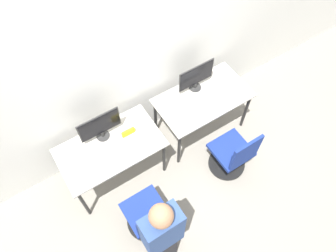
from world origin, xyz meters
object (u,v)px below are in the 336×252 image
office_chair_right (233,155)px  keyboard_right (207,100)px  person_left (162,236)px  keyboard_left (117,157)px  office_chair_left (148,216)px  monitor_right (196,77)px  monitor_left (100,126)px  mouse_right (225,92)px  mouse_left (136,145)px

office_chair_right → keyboard_right: bearing=88.0°
person_left → keyboard_left: bearing=87.9°
office_chair_left → person_left: 0.61m
office_chair_left → person_left: (-0.04, -0.37, 0.49)m
monitor_right → keyboard_right: (-0.00, -0.25, -0.20)m
keyboard_left → office_chair_left: 0.74m
monitor_left → monitor_right: 1.29m
keyboard_right → person_left: bearing=-140.5°
monitor_left → office_chair_right: 1.65m
monitor_left → keyboard_right: size_ratio=1.30×
mouse_right → office_chair_right: 0.79m
person_left → mouse_right: bearing=34.0°
person_left → keyboard_right: 1.73m
keyboard_right → monitor_right: bearing=90.0°
office_chair_left → person_left: person_left is taller
office_chair_left → mouse_right: size_ratio=9.58×
mouse_right → mouse_left: bearing=-177.2°
mouse_left → keyboard_right: mouse_left is taller
monitor_right → keyboard_right: 0.32m
mouse_left → keyboard_left: bearing=-176.5°
keyboard_left → mouse_left: mouse_left is taller
office_chair_left → monitor_left: bearing=90.0°
person_left → monitor_right: (1.33, 1.35, 0.09)m
mouse_left → person_left: 1.06m
office_chair_left → monitor_right: 1.72m
keyboard_left → mouse_right: mouse_right is taller
mouse_left → person_left: size_ratio=0.06×
person_left → keyboard_right: size_ratio=4.10×
keyboard_right → monitor_left: bearing=169.6°
office_chair_left → keyboard_right: 1.53m
office_chair_left → keyboard_right: size_ratio=2.30×
keyboard_left → monitor_right: bearing=14.9°
keyboard_left → monitor_right: size_ratio=0.77×
mouse_left → office_chair_left: bearing=-110.9°
monitor_right → monitor_left: bearing=-179.5°
person_left → office_chair_right: 1.47m
mouse_right → office_chair_right: (-0.29, -0.63, -0.39)m
monitor_right → person_left: bearing=-134.6°
mouse_left → keyboard_right: size_ratio=0.24×
monitor_left → keyboard_right: 1.33m
office_chair_right → keyboard_left: bearing=156.7°
keyboard_left → mouse_right: (1.57, 0.08, 0.01)m
office_chair_left → monitor_right: size_ratio=1.76×
mouse_left → office_chair_right: size_ratio=0.10×
keyboard_right → mouse_left: bearing=-175.6°
office_chair_right → person_left: bearing=-160.9°
person_left → office_chair_right: person_left is taller
person_left → office_chair_right: size_ratio=1.78×
keyboard_left → mouse_left: size_ratio=4.17×
monitor_right → mouse_right: 0.43m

